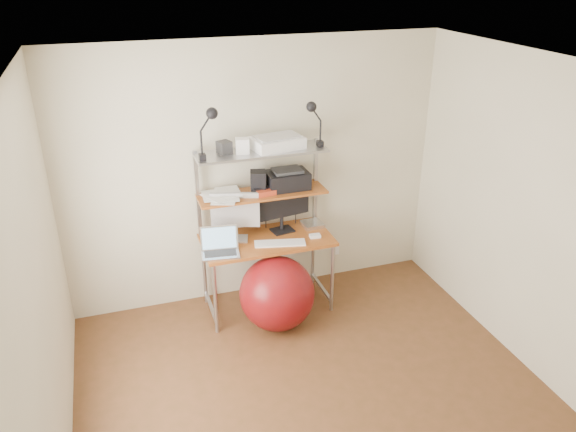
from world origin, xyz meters
name	(u,v)px	position (x,y,z in m)	size (l,w,h in m)	color
room	(327,265)	(0.00, 0.00, 1.25)	(3.60, 3.60, 3.60)	brown
computer_desk	(265,215)	(0.00, 1.50, 0.96)	(1.20, 0.60, 1.57)	#A76020
wall_outlet	(336,250)	(0.85, 1.79, 0.30)	(0.08, 0.01, 0.12)	white
monitor_silver	(235,213)	(-0.27, 1.53, 1.00)	(0.43, 0.21, 0.49)	silver
monitor_black	(282,203)	(0.18, 1.56, 1.02)	(0.56, 0.19, 0.56)	black
laptop	(220,247)	(-0.47, 1.32, 0.79)	(0.36, 0.31, 0.29)	silver
keyboard	(280,243)	(0.08, 1.30, 0.75)	(0.46, 0.13, 0.01)	white
mouse	(315,236)	(0.43, 1.32, 0.75)	(0.10, 0.06, 0.03)	white
mac_mini	(312,224)	(0.49, 1.56, 0.76)	(0.19, 0.19, 0.04)	silver
phone	(276,243)	(0.05, 1.31, 0.74)	(0.07, 0.13, 0.01)	black
printer	(287,179)	(0.25, 1.60, 1.24)	(0.39, 0.27, 0.19)	black
nas_cube	(258,182)	(-0.03, 1.59, 1.25)	(0.14, 0.14, 0.20)	black
red_box	(265,192)	(0.01, 1.51, 1.18)	(0.17, 0.12, 0.05)	#B7391D
scanner	(277,142)	(0.16, 1.60, 1.61)	(0.49, 0.36, 0.12)	white
box_white	(242,146)	(-0.17, 1.55, 1.62)	(0.11, 0.10, 0.13)	white
box_grey	(224,147)	(-0.32, 1.60, 1.60)	(0.11, 0.11, 0.11)	#2E2E31
clip_lamp_left	(210,122)	(-0.46, 1.47, 1.88)	(0.18, 0.10, 0.45)	black
clip_lamp_right	(313,114)	(0.47, 1.52, 1.86)	(0.17, 0.09, 0.42)	black
exercise_ball	(277,293)	(-0.01, 1.11, 0.34)	(0.68, 0.68, 0.68)	maroon
paper_stack	(222,196)	(-0.38, 1.58, 1.17)	(0.36, 0.40, 0.03)	white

